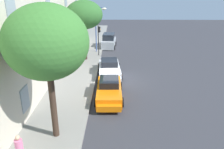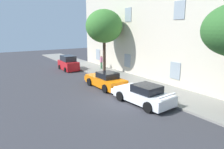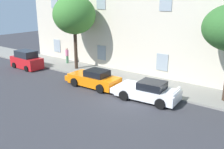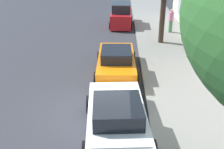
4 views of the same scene
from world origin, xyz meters
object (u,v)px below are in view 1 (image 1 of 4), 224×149
Objects in this scene: street_lamp at (99,21)px; sportscar_red_lead at (109,91)px; tree_near_kerb at (84,15)px; sportscar_yellow_flank at (109,69)px; hatchback_parked at (109,41)px; traffic_light at (99,35)px; tree_midblock at (47,43)px.

sportscar_red_lead is at bearing -173.03° from street_lamp.
street_lamp is (12.91, 1.58, 3.39)m from sportscar_red_lead.
tree_near_kerb is at bearing 157.31° from street_lamp.
tree_near_kerb reaches higher than sportscar_red_lead.
street_lamp is (3.31, -1.38, -1.11)m from tree_near_kerb.
street_lamp is at bearing 6.97° from sportscar_red_lead.
tree_near_kerb is at bearing 17.14° from sportscar_red_lead.
sportscar_yellow_flank is at bearing 1.29° from sportscar_red_lead.
sportscar_red_lead is at bearing -178.23° from hatchback_parked.
tree_near_kerb is 3.35m from traffic_light.
traffic_light reaches higher than sportscar_red_lead.
sportscar_red_lead is 4.93m from sportscar_yellow_flank.
tree_midblock is at bearing 175.13° from traffic_light.
hatchback_parked is (15.62, 0.48, 0.21)m from sportscar_red_lead.
tree_near_kerb is (-6.02, 2.48, 4.29)m from hatchback_parked.
traffic_light is at bearing -41.63° from tree_near_kerb.
tree_near_kerb is 3.75m from street_lamp.
tree_midblock is at bearing -179.65° from tree_near_kerb.
sportscar_yellow_flank is 6.75m from traffic_light.
hatchback_parked is 0.59× the size of tree_near_kerb.
street_lamp is (-2.71, 1.09, 3.18)m from hatchback_parked.
sportscar_red_lead is 1.24× the size of hatchback_parked.
sportscar_red_lead is at bearing -162.86° from tree_near_kerb.
sportscar_yellow_flank is 10.70m from hatchback_parked.
tree_midblock is at bearing 175.79° from street_lamp.
sportscar_red_lead is at bearing -31.34° from tree_midblock.
tree_midblock reaches higher than sportscar_yellow_flank.
tree_midblock is (-9.65, 2.76, 4.86)m from sportscar_yellow_flank.
hatchback_parked is 21.00m from tree_midblock.
sportscar_red_lead is at bearing -178.71° from sportscar_yellow_flank.
hatchback_parked is at bearing -21.97° from street_lamp.
tree_midblock is 1.29× the size of street_lamp.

